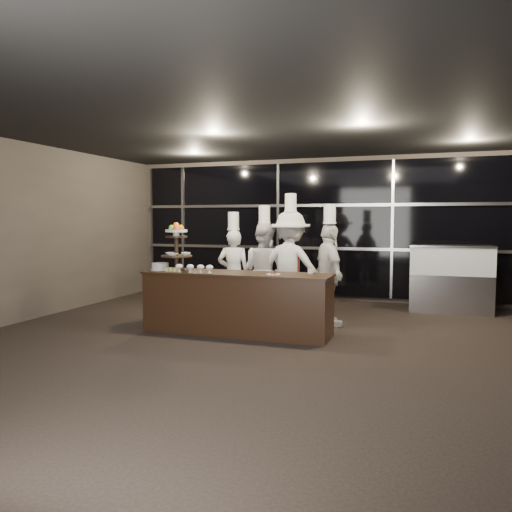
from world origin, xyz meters
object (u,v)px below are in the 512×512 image
(buffet_counter, at_px, (237,303))
(layer_cake, at_px, (160,267))
(chef_b, at_px, (264,270))
(chef_d, at_px, (329,274))
(display_case, at_px, (451,275))
(display_stand, at_px, (176,243))
(chef_a, at_px, (234,272))
(chef_c, at_px, (290,266))

(buffet_counter, bearing_deg, layer_cake, -177.73)
(buffet_counter, height_order, chef_b, chef_b)
(layer_cake, bearing_deg, buffet_counter, 2.27)
(chef_d, bearing_deg, buffet_counter, -140.64)
(buffet_counter, distance_m, chef_d, 1.60)
(buffet_counter, bearing_deg, chef_b, 88.62)
(buffet_counter, relative_size, display_case, 1.95)
(display_stand, bearing_deg, chef_d, 24.10)
(chef_b, bearing_deg, chef_a, -161.71)
(layer_cake, xyz_separation_m, chef_a, (0.79, 1.12, -0.17))
(chef_a, bearing_deg, display_stand, -116.35)
(chef_c, bearing_deg, display_case, 34.23)
(chef_a, distance_m, chef_b, 0.53)
(chef_b, relative_size, chef_c, 0.91)
(chef_c, bearing_deg, buffet_counter, -114.15)
(chef_a, bearing_deg, buffet_counter, -66.10)
(chef_d, bearing_deg, chef_b, 168.04)
(display_stand, bearing_deg, buffet_counter, 0.01)
(layer_cake, bearing_deg, chef_a, 54.73)
(display_case, relative_size, chef_d, 0.75)
(chef_d, bearing_deg, display_stand, -155.90)
(chef_a, bearing_deg, chef_c, 4.74)
(buffet_counter, height_order, display_case, display_case)
(layer_cake, xyz_separation_m, display_case, (4.36, 2.95, -0.29))
(display_stand, distance_m, chef_c, 1.95)
(chef_c, bearing_deg, layer_cake, -146.00)
(chef_b, relative_size, chef_d, 1.00)
(buffet_counter, relative_size, chef_a, 1.55)
(display_case, relative_size, chef_c, 0.68)
(layer_cake, bearing_deg, chef_c, 34.00)
(buffet_counter, xyz_separation_m, display_stand, (-1.00, -0.00, 0.87))
(layer_cake, bearing_deg, display_case, 34.14)
(display_case, bearing_deg, chef_c, -145.77)
(buffet_counter, height_order, chef_d, chef_d)
(display_case, relative_size, chef_a, 0.79)
(chef_b, bearing_deg, display_stand, -129.90)
(chef_a, distance_m, chef_c, 1.00)
(layer_cake, bearing_deg, chef_d, 22.79)
(display_stand, relative_size, display_case, 0.51)
(display_case, height_order, chef_d, chef_d)
(chef_b, xyz_separation_m, chef_d, (1.17, -0.25, 0.00))
(chef_a, distance_m, chef_d, 1.67)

